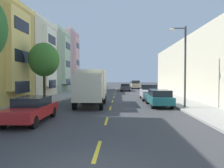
{
  "coord_description": "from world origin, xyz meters",
  "views": [
    {
      "loc": [
        0.78,
        -5.08,
        2.55
      ],
      "look_at": [
        -0.36,
        25.14,
        1.63
      ],
      "focal_mm": 33.02,
      "sensor_mm": 36.0,
      "label": 1
    }
  ],
  "objects_px": {
    "parked_hatchback_forest": "(133,85)",
    "parked_suv_champagne": "(135,84)",
    "street_lamp": "(183,60)",
    "parked_wagon_burgundy": "(101,84)",
    "parked_wagon_teal": "(159,97)",
    "parked_suv_navy": "(88,87)",
    "moving_charcoal_sedan": "(125,87)",
    "delivery_box_truck": "(92,85)",
    "street_tree_second": "(44,60)",
    "parked_sedan_red": "(32,109)",
    "parked_pickup_silver": "(150,92)"
  },
  "relations": [
    {
      "from": "street_lamp",
      "to": "parked_wagon_teal",
      "type": "relative_size",
      "value": 1.4
    },
    {
      "from": "parked_hatchback_forest",
      "to": "parked_wagon_burgundy",
      "type": "relative_size",
      "value": 0.86
    },
    {
      "from": "parked_pickup_silver",
      "to": "parked_suv_champagne",
      "type": "bearing_deg",
      "value": 89.63
    },
    {
      "from": "parked_pickup_silver",
      "to": "street_lamp",
      "type": "bearing_deg",
      "value": -77.13
    },
    {
      "from": "street_lamp",
      "to": "parked_wagon_burgundy",
      "type": "xyz_separation_m",
      "value": [
        -10.22,
        39.35,
        -3.16
      ]
    },
    {
      "from": "street_tree_second",
      "to": "parked_wagon_burgundy",
      "type": "height_order",
      "value": "street_tree_second"
    },
    {
      "from": "parked_wagon_teal",
      "to": "parked_suv_navy",
      "type": "bearing_deg",
      "value": 119.43
    },
    {
      "from": "parked_wagon_teal",
      "to": "moving_charcoal_sedan",
      "type": "bearing_deg",
      "value": 96.66
    },
    {
      "from": "parked_sedan_red",
      "to": "parked_hatchback_forest",
      "type": "bearing_deg",
      "value": 78.49
    },
    {
      "from": "parked_hatchback_forest",
      "to": "parked_suv_champagne",
      "type": "bearing_deg",
      "value": -89.04
    },
    {
      "from": "street_tree_second",
      "to": "street_lamp",
      "type": "bearing_deg",
      "value": -10.68
    },
    {
      "from": "street_tree_second",
      "to": "parked_hatchback_forest",
      "type": "bearing_deg",
      "value": 72.89
    },
    {
      "from": "street_lamp",
      "to": "parked_wagon_burgundy",
      "type": "distance_m",
      "value": 40.78
    },
    {
      "from": "parked_sedan_red",
      "to": "parked_wagon_burgundy",
      "type": "bearing_deg",
      "value": 89.95
    },
    {
      "from": "street_lamp",
      "to": "parked_suv_champagne",
      "type": "bearing_deg",
      "value": 92.74
    },
    {
      "from": "parked_pickup_silver",
      "to": "parked_wagon_burgundy",
      "type": "bearing_deg",
      "value": 104.94
    },
    {
      "from": "street_tree_second",
      "to": "moving_charcoal_sedan",
      "type": "height_order",
      "value": "street_tree_second"
    },
    {
      "from": "parked_hatchback_forest",
      "to": "parked_wagon_burgundy",
      "type": "height_order",
      "value": "same"
    },
    {
      "from": "parked_wagon_teal",
      "to": "parked_hatchback_forest",
      "type": "bearing_deg",
      "value": 89.89
    },
    {
      "from": "parked_wagon_burgundy",
      "to": "parked_pickup_silver",
      "type": "bearing_deg",
      "value": -75.06
    },
    {
      "from": "delivery_box_truck",
      "to": "parked_suv_navy",
      "type": "bearing_deg",
      "value": 100.1
    },
    {
      "from": "parked_wagon_teal",
      "to": "parked_sedan_red",
      "type": "xyz_separation_m",
      "value": [
        -8.59,
        -6.79,
        -0.05
      ]
    },
    {
      "from": "parked_hatchback_forest",
      "to": "parked_pickup_silver",
      "type": "height_order",
      "value": "parked_pickup_silver"
    },
    {
      "from": "parked_wagon_burgundy",
      "to": "parked_wagon_teal",
      "type": "bearing_deg",
      "value": -77.28
    },
    {
      "from": "parked_pickup_silver",
      "to": "parked_suv_navy",
      "type": "height_order",
      "value": "parked_suv_navy"
    },
    {
      "from": "parked_hatchback_forest",
      "to": "parked_sedan_red",
      "type": "xyz_separation_m",
      "value": [
        -8.66,
        -42.52,
        -0.01
      ]
    },
    {
      "from": "parked_suv_champagne",
      "to": "parked_wagon_burgundy",
      "type": "distance_m",
      "value": 11.76
    },
    {
      "from": "parked_suv_navy",
      "to": "moving_charcoal_sedan",
      "type": "relative_size",
      "value": 1.07
    },
    {
      "from": "parked_pickup_silver",
      "to": "moving_charcoal_sedan",
      "type": "height_order",
      "value": "parked_pickup_silver"
    },
    {
      "from": "parked_sedan_red",
      "to": "parked_suv_navy",
      "type": "bearing_deg",
      "value": 90.32
    },
    {
      "from": "parked_wagon_teal",
      "to": "parked_sedan_red",
      "type": "height_order",
      "value": "parked_wagon_teal"
    },
    {
      "from": "parked_suv_champagne",
      "to": "parked_sedan_red",
      "type": "height_order",
      "value": "parked_suv_champagne"
    },
    {
      "from": "street_lamp",
      "to": "moving_charcoal_sedan",
      "type": "xyz_separation_m",
      "value": [
        -4.14,
        22.63,
        -3.21
      ]
    },
    {
      "from": "parked_suv_champagne",
      "to": "parked_sedan_red",
      "type": "bearing_deg",
      "value": -103.4
    },
    {
      "from": "parked_wagon_teal",
      "to": "street_lamp",
      "type": "bearing_deg",
      "value": -41.61
    },
    {
      "from": "parked_wagon_teal",
      "to": "parked_suv_navy",
      "type": "xyz_separation_m",
      "value": [
        -8.72,
        15.45,
        0.18
      ]
    },
    {
      "from": "parked_suv_champagne",
      "to": "parked_pickup_silver",
      "type": "height_order",
      "value": "parked_suv_champagne"
    },
    {
      "from": "moving_charcoal_sedan",
      "to": "parked_hatchback_forest",
      "type": "bearing_deg",
      "value": 80.12
    },
    {
      "from": "parked_pickup_silver",
      "to": "parked_suv_navy",
      "type": "distance_m",
      "value": 13.02
    },
    {
      "from": "street_tree_second",
      "to": "parked_suv_navy",
      "type": "distance_m",
      "value": 15.1
    },
    {
      "from": "delivery_box_truck",
      "to": "parked_wagon_teal",
      "type": "relative_size",
      "value": 1.54
    },
    {
      "from": "street_tree_second",
      "to": "delivery_box_truck",
      "type": "distance_m",
      "value": 5.18
    },
    {
      "from": "street_tree_second",
      "to": "parked_suv_champagne",
      "type": "height_order",
      "value": "street_tree_second"
    },
    {
      "from": "street_tree_second",
      "to": "street_lamp",
      "type": "distance_m",
      "value": 12.56
    },
    {
      "from": "parked_suv_champagne",
      "to": "moving_charcoal_sedan",
      "type": "bearing_deg",
      "value": -106.63
    },
    {
      "from": "parked_wagon_burgundy",
      "to": "parked_suv_navy",
      "type": "bearing_deg",
      "value": -90.43
    },
    {
      "from": "delivery_box_truck",
      "to": "parked_sedan_red",
      "type": "relative_size",
      "value": 1.6
    },
    {
      "from": "parked_sedan_red",
      "to": "moving_charcoal_sedan",
      "type": "height_order",
      "value": "same"
    },
    {
      "from": "street_lamp",
      "to": "parked_suv_champagne",
      "type": "xyz_separation_m",
      "value": [
        -1.51,
        31.46,
        -2.97
      ]
    },
    {
      "from": "parked_wagon_teal",
      "to": "delivery_box_truck",
      "type": "bearing_deg",
      "value": 174.18
    }
  ]
}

